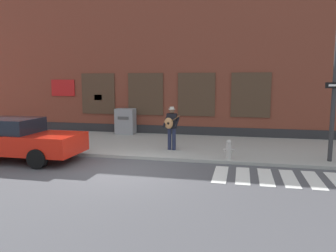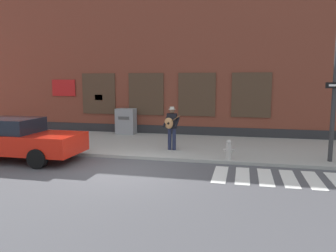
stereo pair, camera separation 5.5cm
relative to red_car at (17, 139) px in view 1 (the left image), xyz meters
name	(u,v)px [view 1 (the left image)]	position (x,y,z in m)	size (l,w,h in m)	color
ground_plane	(124,171)	(4.28, -0.55, -0.77)	(160.00, 160.00, 0.00)	#4C4C51
sidewalk	(158,144)	(4.28, 3.73, -0.71)	(28.00, 5.33, 0.11)	#9E9E99
building_backdrop	(178,54)	(4.27, 8.39, 3.60)	(28.00, 4.06, 8.75)	brown
crosswalk	(314,180)	(9.98, -0.23, -0.76)	(5.78, 1.90, 0.01)	silver
red_car	(17,139)	(0.00, 0.00, 0.00)	(4.60, 1.99, 1.53)	red
busker	(171,125)	(5.16, 2.49, 0.33)	(0.71, 0.55, 1.73)	#1E233D
utility_box	(125,121)	(1.96, 5.95, 0.01)	(0.99, 0.67, 1.32)	gray
fire_hydrant	(229,149)	(7.47, 1.42, -0.31)	(0.38, 0.20, 0.70)	#B2ADA8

